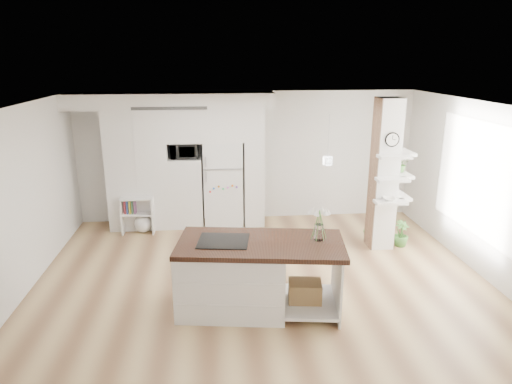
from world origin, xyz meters
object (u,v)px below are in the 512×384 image
Objects in this scene: kitchen_island at (241,274)px; bookshelf at (140,217)px; floor_plant_a at (370,229)px; refrigerator at (223,183)px.

kitchen_island reaches higher than bookshelf.
kitchen_island is at bearing -139.32° from floor_plant_a.
kitchen_island reaches higher than floor_plant_a.
floor_plant_a is (2.58, 2.22, -0.30)m from kitchen_island.
floor_plant_a is (4.40, -0.83, -0.10)m from bookshelf.
bookshelf is at bearing 169.35° from floor_plant_a.
refrigerator is 4.03× the size of floor_plant_a.
refrigerator is 1.80m from bookshelf.
kitchen_island is at bearing -87.37° from refrigerator.
refrigerator is 3.06m from floor_plant_a.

